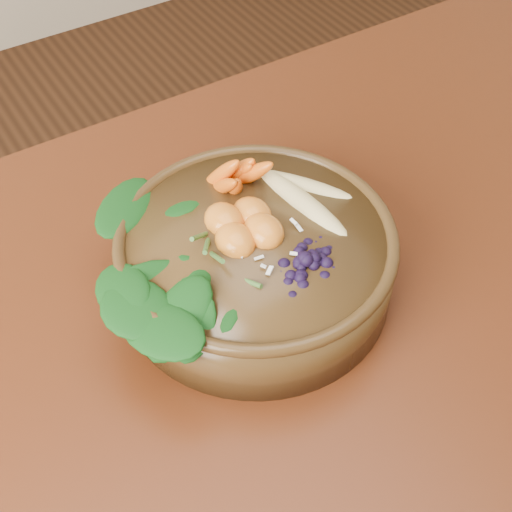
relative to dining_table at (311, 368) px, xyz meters
The scene contains 8 objects.
dining_table is the anchor object (origin of this frame).
stoneware_bowl 0.16m from the dining_table, 110.95° to the left, with size 0.30×0.30×0.08m, color #442D13.
kale_heap 0.25m from the dining_table, 127.66° to the left, with size 0.20×0.18×0.05m, color #124513, non-canonical shape.
carrot_cluster 0.27m from the dining_table, 91.29° to the left, with size 0.06×0.06×0.08m, color orange, non-canonical shape.
banana_halves 0.22m from the dining_table, 64.54° to the left, with size 0.11×0.17×0.03m.
mandarin_cluster 0.22m from the dining_table, 109.31° to the left, with size 0.09×0.10×0.03m, color orange, non-canonical shape.
blueberry_pile 0.20m from the dining_table, 109.81° to the left, with size 0.14×0.10×0.04m, color black, non-canonical shape.
coconut_flakes 0.19m from the dining_table, 109.86° to the left, with size 0.10×0.07×0.01m, color white, non-canonical shape.
Camera 1 is at (-0.30, -0.36, 1.37)m, focal length 50.00 mm.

